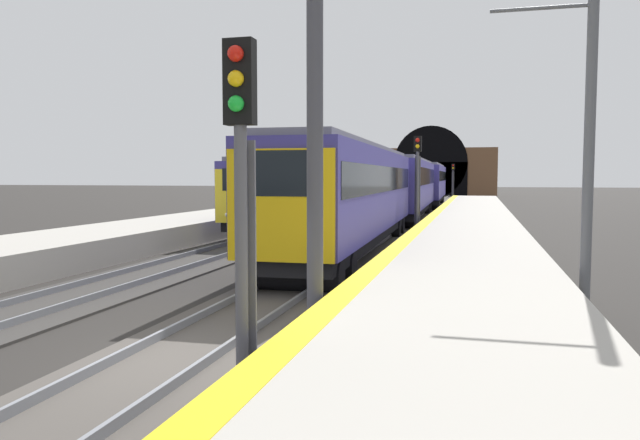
{
  "coord_description": "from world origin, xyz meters",
  "views": [
    {
      "loc": [
        -8.56,
        -4.67,
        2.95
      ],
      "look_at": [
        7.73,
        -0.43,
        1.72
      ],
      "focal_mm": 34.05,
      "sensor_mm": 36.0,
      "label": 1
    }
  ],
  "objects_px": {
    "railway_signal_mid": "(417,177)",
    "railway_signal_far": "(453,179)",
    "catenary_mast_far": "(587,144)",
    "train_adjacent_platform": "(348,186)",
    "overhead_signal_gantry": "(85,20)",
    "railway_signal_near": "(241,185)",
    "train_main_approaching": "(407,185)"
  },
  "relations": [
    {
      "from": "train_main_approaching",
      "to": "train_adjacent_platform",
      "type": "distance_m",
      "value": 5.65
    },
    {
      "from": "railway_signal_far",
      "to": "overhead_signal_gantry",
      "type": "relative_size",
      "value": 0.49
    },
    {
      "from": "train_adjacent_platform",
      "to": "overhead_signal_gantry",
      "type": "distance_m",
      "value": 34.73
    },
    {
      "from": "train_main_approaching",
      "to": "railway_signal_far",
      "type": "xyz_separation_m",
      "value": [
        32.14,
        -1.8,
        0.26
      ]
    },
    {
      "from": "railway_signal_mid",
      "to": "railway_signal_near",
      "type": "bearing_deg",
      "value": 0.0
    },
    {
      "from": "railway_signal_mid",
      "to": "overhead_signal_gantry",
      "type": "relative_size",
      "value": 0.54
    },
    {
      "from": "railway_signal_near",
      "to": "railway_signal_mid",
      "type": "distance_m",
      "value": 22.79
    },
    {
      "from": "train_main_approaching",
      "to": "catenary_mast_far",
      "type": "distance_m",
      "value": 28.56
    },
    {
      "from": "railway_signal_mid",
      "to": "catenary_mast_far",
      "type": "relative_size",
      "value": 0.7
    },
    {
      "from": "railway_signal_far",
      "to": "catenary_mast_far",
      "type": "xyz_separation_m",
      "value": [
        -59.84,
        -5.03,
        1.0
      ]
    },
    {
      "from": "train_main_approaching",
      "to": "railway_signal_near",
      "type": "relative_size",
      "value": 12.07
    },
    {
      "from": "train_main_approaching",
      "to": "railway_signal_near",
      "type": "bearing_deg",
      "value": 1.79
    },
    {
      "from": "railway_signal_far",
      "to": "catenary_mast_far",
      "type": "distance_m",
      "value": 60.06
    },
    {
      "from": "overhead_signal_gantry",
      "to": "catenary_mast_far",
      "type": "distance_m",
      "value": 10.12
    },
    {
      "from": "train_adjacent_platform",
      "to": "railway_signal_far",
      "type": "relative_size",
      "value": 9.4
    },
    {
      "from": "catenary_mast_far",
      "to": "train_main_approaching",
      "type": "bearing_deg",
      "value": 13.86
    },
    {
      "from": "train_adjacent_platform",
      "to": "railway_signal_near",
      "type": "height_order",
      "value": "railway_signal_near"
    },
    {
      "from": "railway_signal_mid",
      "to": "railway_signal_far",
      "type": "height_order",
      "value": "railway_signal_mid"
    },
    {
      "from": "railway_signal_near",
      "to": "overhead_signal_gantry",
      "type": "height_order",
      "value": "overhead_signal_gantry"
    },
    {
      "from": "railway_signal_mid",
      "to": "railway_signal_far",
      "type": "bearing_deg",
      "value": -180.0
    },
    {
      "from": "overhead_signal_gantry",
      "to": "railway_signal_far",
      "type": "bearing_deg",
      "value": -3.75
    },
    {
      "from": "railway_signal_far",
      "to": "overhead_signal_gantry",
      "type": "height_order",
      "value": "overhead_signal_gantry"
    },
    {
      "from": "train_main_approaching",
      "to": "railway_signal_near",
      "type": "height_order",
      "value": "railway_signal_near"
    },
    {
      "from": "train_adjacent_platform",
      "to": "catenary_mast_far",
      "type": "bearing_deg",
      "value": 21.8
    },
    {
      "from": "train_main_approaching",
      "to": "railway_signal_far",
      "type": "height_order",
      "value": "railway_signal_far"
    },
    {
      "from": "train_adjacent_platform",
      "to": "overhead_signal_gantry",
      "type": "height_order",
      "value": "overhead_signal_gantry"
    },
    {
      "from": "train_main_approaching",
      "to": "railway_signal_mid",
      "type": "xyz_separation_m",
      "value": [
        -11.35,
        -1.8,
        0.53
      ]
    },
    {
      "from": "train_adjacent_platform",
      "to": "railway_signal_far",
      "type": "bearing_deg",
      "value": 168.64
    },
    {
      "from": "train_main_approaching",
      "to": "railway_signal_mid",
      "type": "bearing_deg",
      "value": 7.79
    },
    {
      "from": "railway_signal_near",
      "to": "railway_signal_mid",
      "type": "relative_size",
      "value": 0.95
    },
    {
      "from": "railway_signal_near",
      "to": "overhead_signal_gantry",
      "type": "distance_m",
      "value": 5.83
    },
    {
      "from": "railway_signal_mid",
      "to": "overhead_signal_gantry",
      "type": "height_order",
      "value": "overhead_signal_gantry"
    }
  ]
}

